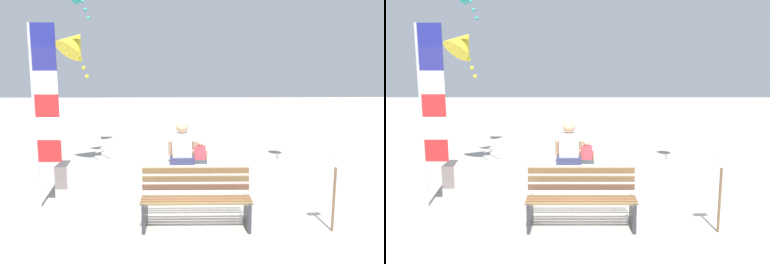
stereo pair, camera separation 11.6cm
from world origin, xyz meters
The scene contains 8 objects.
ground_plane centered at (0.00, 0.00, 0.00)m, with size 40.00×40.00×0.00m, color #AAA79C.
seawall_ledge centered at (0.00, 1.23, 0.31)m, with size 5.09×0.52×0.63m, color beige.
park_bench centered at (0.02, -0.26, 0.42)m, with size 1.71×0.61×0.88m.
person_adult centered at (-0.20, 1.25, 0.94)m, with size 0.52×0.38×0.80m.
person_child centered at (0.13, 1.25, 0.80)m, with size 0.30×0.22×0.46m.
flag_banner centered at (-2.55, 0.58, 1.85)m, with size 0.45×0.05×3.16m.
kite_yellow centered at (-2.54, 2.86, 2.90)m, with size 1.03×1.04×1.16m.
sign_post centered at (2.09, -0.50, 0.71)m, with size 0.24×0.05×1.19m.
Camera 1 is at (-0.15, -6.57, 2.65)m, focal length 39.76 mm.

